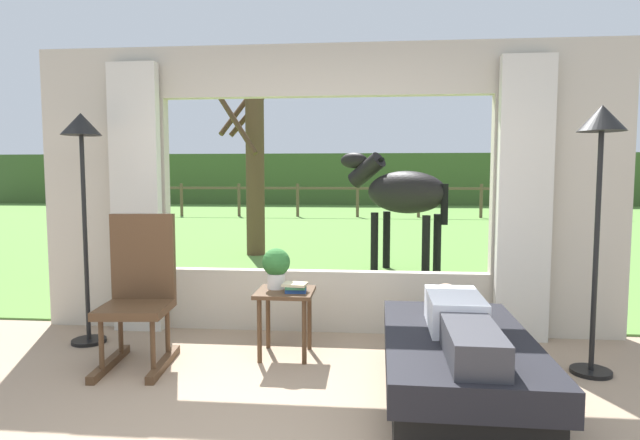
# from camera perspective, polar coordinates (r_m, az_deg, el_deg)

# --- Properties ---
(back_wall_with_window) EXTENTS (5.20, 0.12, 2.55)m
(back_wall_with_window) POSITION_cam_1_polar(r_m,az_deg,el_deg) (4.74, 0.52, 2.88)
(back_wall_with_window) COLOR #BCB29E
(back_wall_with_window) RESTS_ON ground_plane
(curtain_panel_left) EXTENTS (0.44, 0.10, 2.40)m
(curtain_panel_left) POSITION_cam_1_polar(r_m,az_deg,el_deg) (5.04, -19.17, 2.16)
(curtain_panel_left) COLOR beige
(curtain_panel_left) RESTS_ON ground_plane
(curtain_panel_right) EXTENTS (0.44, 0.10, 2.40)m
(curtain_panel_right) POSITION_cam_1_polar(r_m,az_deg,el_deg) (4.76, 21.10, 1.96)
(curtain_panel_right) COLOR beige
(curtain_panel_right) RESTS_ON ground_plane
(outdoor_pasture_lawn) EXTENTS (36.00, 21.68, 0.02)m
(outdoor_pasture_lawn) POSITION_cam_1_polar(r_m,az_deg,el_deg) (15.69, 3.88, -0.27)
(outdoor_pasture_lawn) COLOR #568438
(outdoor_pasture_lawn) RESTS_ON ground_plane
(distant_hill_ridge) EXTENTS (36.00, 2.00, 2.40)m
(distant_hill_ridge) POSITION_cam_1_polar(r_m,az_deg,el_deg) (25.46, 4.48, 4.39)
(distant_hill_ridge) COLOR #3F5A2A
(distant_hill_ridge) RESTS_ON ground_plane
(recliner_sofa) EXTENTS (0.93, 1.72, 0.42)m
(recliner_sofa) POSITION_cam_1_polar(r_m,az_deg,el_deg) (3.56, 14.55, -14.93)
(recliner_sofa) COLOR black
(recliner_sofa) RESTS_ON ground_plane
(reclining_person) EXTENTS (0.35, 1.43, 0.22)m
(reclining_person) POSITION_cam_1_polar(r_m,az_deg,el_deg) (3.42, 14.80, -10.42)
(reclining_person) COLOR silver
(reclining_person) RESTS_ON recliner_sofa
(rocking_chair) EXTENTS (0.52, 0.72, 1.12)m
(rocking_chair) POSITION_cam_1_polar(r_m,az_deg,el_deg) (4.21, -18.85, -7.29)
(rocking_chair) COLOR #4C331E
(rocking_chair) RESTS_ON ground_plane
(side_table) EXTENTS (0.44, 0.44, 0.52)m
(side_table) POSITION_cam_1_polar(r_m,az_deg,el_deg) (4.18, -3.76, -8.82)
(side_table) COLOR #4C331E
(side_table) RESTS_ON ground_plane
(potted_plant) EXTENTS (0.22, 0.22, 0.32)m
(potted_plant) POSITION_cam_1_polar(r_m,az_deg,el_deg) (4.20, -4.74, -4.91)
(potted_plant) COLOR silver
(potted_plant) RESTS_ON side_table
(book_stack) EXTENTS (0.19, 0.16, 0.07)m
(book_stack) POSITION_cam_1_polar(r_m,az_deg,el_deg) (4.08, -2.65, -7.24)
(book_stack) COLOR #23478C
(book_stack) RESTS_ON side_table
(floor_lamp_left) EXTENTS (0.32, 0.32, 1.92)m
(floor_lamp_left) POSITION_cam_1_polar(r_m,az_deg,el_deg) (4.79, -24.21, 6.06)
(floor_lamp_left) COLOR black
(floor_lamp_left) RESTS_ON ground_plane
(floor_lamp_right) EXTENTS (0.32, 0.32, 1.89)m
(floor_lamp_right) POSITION_cam_1_polar(r_m,az_deg,el_deg) (4.15, 27.92, 5.89)
(floor_lamp_right) COLOR black
(floor_lamp_right) RESTS_ON ground_plane
(horse) EXTENTS (1.68, 1.33, 1.73)m
(horse) POSITION_cam_1_polar(r_m,az_deg,el_deg) (7.64, 8.68, 2.88)
(horse) COLOR black
(horse) RESTS_ON outdoor_pasture_lawn
(pasture_tree) EXTENTS (0.84, 1.28, 3.00)m
(pasture_tree) POSITION_cam_1_polar(r_m,az_deg,el_deg) (9.29, -7.12, 5.99)
(pasture_tree) COLOR #4C3823
(pasture_tree) RESTS_ON outdoor_pasture_lawn
(pasture_fence_line) EXTENTS (16.10, 0.10, 1.10)m
(pasture_fence_line) POSITION_cam_1_polar(r_m,az_deg,el_deg) (17.57, 4.06, 2.69)
(pasture_fence_line) COLOR brown
(pasture_fence_line) RESTS_ON outdoor_pasture_lawn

